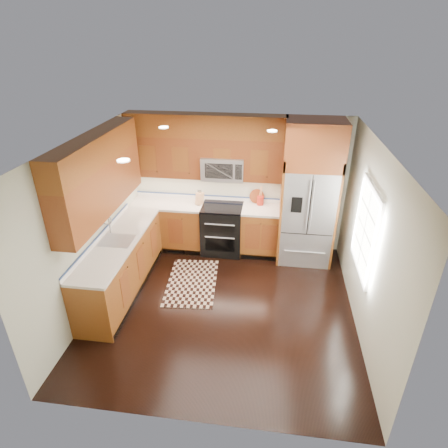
# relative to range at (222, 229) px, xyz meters

# --- Properties ---
(ground) EXTENTS (4.00, 4.00, 0.00)m
(ground) POSITION_rel_range_xyz_m (0.25, -1.67, -0.47)
(ground) COLOR black
(ground) RESTS_ON ground
(wall_back) EXTENTS (4.00, 0.02, 2.60)m
(wall_back) POSITION_rel_range_xyz_m (0.25, 0.33, 0.83)
(wall_back) COLOR beige
(wall_back) RESTS_ON ground
(wall_left) EXTENTS (0.02, 4.00, 2.60)m
(wall_left) POSITION_rel_range_xyz_m (-1.75, -1.67, 0.83)
(wall_left) COLOR beige
(wall_left) RESTS_ON ground
(wall_right) EXTENTS (0.02, 4.00, 2.60)m
(wall_right) POSITION_rel_range_xyz_m (2.25, -1.67, 0.83)
(wall_right) COLOR beige
(wall_right) RESTS_ON ground
(window) EXTENTS (0.04, 1.10, 1.30)m
(window) POSITION_rel_range_xyz_m (2.23, -1.47, 0.93)
(window) COLOR white
(window) RESTS_ON ground
(base_cabinets) EXTENTS (2.85, 3.00, 0.90)m
(base_cabinets) POSITION_rel_range_xyz_m (-0.98, -0.77, -0.02)
(base_cabinets) COLOR brown
(base_cabinets) RESTS_ON ground
(countertop) EXTENTS (2.86, 3.01, 0.04)m
(countertop) POSITION_rel_range_xyz_m (-0.84, -0.65, 0.45)
(countertop) COLOR silver
(countertop) RESTS_ON base_cabinets
(upper_cabinets) EXTENTS (2.85, 3.00, 1.15)m
(upper_cabinets) POSITION_rel_range_xyz_m (-0.90, -0.58, 1.56)
(upper_cabinets) COLOR brown
(upper_cabinets) RESTS_ON ground
(range) EXTENTS (0.76, 0.67, 0.95)m
(range) POSITION_rel_range_xyz_m (0.00, 0.00, 0.00)
(range) COLOR black
(range) RESTS_ON ground
(microwave) EXTENTS (0.76, 0.40, 0.42)m
(microwave) POSITION_rel_range_xyz_m (-0.00, 0.13, 1.19)
(microwave) COLOR #B2B2B7
(microwave) RESTS_ON ground
(refrigerator) EXTENTS (0.98, 0.75, 2.60)m
(refrigerator) POSITION_rel_range_xyz_m (1.55, -0.04, 0.83)
(refrigerator) COLOR #B2B2B7
(refrigerator) RESTS_ON ground
(sink_faucet) EXTENTS (0.54, 0.44, 0.37)m
(sink_faucet) POSITION_rel_range_xyz_m (-1.48, -1.44, 0.52)
(sink_faucet) COLOR #B2B2B7
(sink_faucet) RESTS_ON countertop
(rug) EXTENTS (0.93, 1.43, 0.01)m
(rug) POSITION_rel_range_xyz_m (-0.37, -1.13, -0.46)
(rug) COLOR black
(rug) RESTS_ON ground
(knife_block) EXTENTS (0.15, 0.17, 0.29)m
(knife_block) POSITION_rel_range_xyz_m (-0.44, 0.08, 0.59)
(knife_block) COLOR tan
(knife_block) RESTS_ON countertop
(utensil_crock) EXTENTS (0.17, 0.17, 0.36)m
(utensil_crock) POSITION_rel_range_xyz_m (0.70, 0.20, 0.60)
(utensil_crock) COLOR #A82214
(utensil_crock) RESTS_ON countertop
(cutting_board) EXTENTS (0.28, 0.28, 0.02)m
(cutting_board) POSITION_rel_range_xyz_m (0.63, 0.27, 0.48)
(cutting_board) COLOR brown
(cutting_board) RESTS_ON countertop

